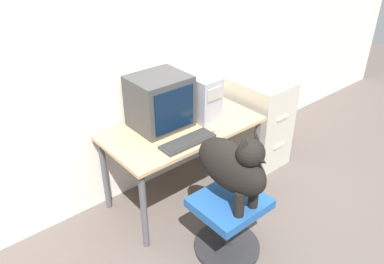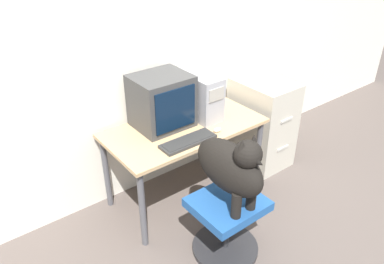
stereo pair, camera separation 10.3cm
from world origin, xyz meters
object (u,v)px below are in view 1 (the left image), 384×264
object	(u,v)px
office_chair	(228,221)
keyboard	(188,141)
filing_cabinet	(257,121)
crt_monitor	(160,102)
pc_tower	(196,95)
dog	(234,165)

from	to	relation	value
office_chair	keyboard	bearing A→B (deg)	87.69
keyboard	filing_cabinet	size ratio (longest dim) A/B	0.52
filing_cabinet	office_chair	bearing A→B (deg)	-147.31
keyboard	office_chair	size ratio (longest dim) A/B	0.91
crt_monitor	pc_tower	bearing A→B (deg)	-6.62
dog	office_chair	bearing A→B (deg)	90.00
dog	filing_cabinet	size ratio (longest dim) A/B	0.67
crt_monitor	dog	distance (m)	0.88
keyboard	pc_tower	bearing A→B (deg)	42.10
pc_tower	dog	size ratio (longest dim) A/B	0.79
pc_tower	dog	world-z (taller)	pc_tower
keyboard	dog	size ratio (longest dim) A/B	0.78
crt_monitor	filing_cabinet	world-z (taller)	crt_monitor
office_chair	filing_cabinet	xyz separation A→B (m)	(1.11, 0.71, 0.17)
dog	pc_tower	bearing A→B (deg)	65.66
keyboard	dog	distance (m)	0.51
crt_monitor	filing_cabinet	bearing A→B (deg)	-7.45
pc_tower	keyboard	world-z (taller)	pc_tower
dog	filing_cabinet	world-z (taller)	dog
crt_monitor	office_chair	distance (m)	1.08
office_chair	filing_cabinet	size ratio (longest dim) A/B	0.57
crt_monitor	office_chair	world-z (taller)	crt_monitor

